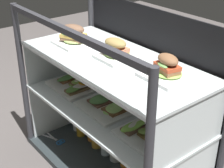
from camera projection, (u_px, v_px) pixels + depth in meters
case_base_deck at (112, 166)px, 2.02m from camera, size 1.11×0.55×0.04m
case_frame at (132, 87)px, 1.88m from camera, size 1.11×0.55×0.92m
riser_lower_tier at (112, 137)px, 1.93m from camera, size 1.04×0.47×0.37m
shelf_lower_glass at (112, 108)px, 1.84m from camera, size 1.06×0.49×0.01m
riser_upper_tier at (112, 85)px, 1.78m from camera, size 1.04×0.47×0.26m
shelf_upper_glass at (112, 61)px, 1.72m from camera, size 1.06×0.49×0.01m
plated_roll_sandwich_right_of_center at (73, 36)px, 1.90m from camera, size 0.19×0.19×0.11m
plated_roll_sandwich_mid_left at (115, 51)px, 1.71m from camera, size 0.17×0.17×0.11m
plated_roll_sandwich_center at (167, 70)px, 1.52m from camera, size 0.20×0.20×0.11m
open_sandwich_tray_center at (82, 82)px, 2.07m from camera, size 0.29×0.36×0.06m
open_sandwich_tray_far_right at (116, 102)px, 1.85m from camera, size 0.29×0.36×0.05m
open_sandwich_tray_near_right_corner at (159, 129)px, 1.62m from camera, size 0.29×0.36×0.07m
juice_bottle_front_middle at (77, 117)px, 2.29m from camera, size 0.07×0.07×0.24m
juice_bottle_front_right_end at (80, 121)px, 2.22m from camera, size 0.06×0.06×0.25m
juice_bottle_front_second at (92, 127)px, 2.18m from camera, size 0.07×0.07×0.24m
juice_bottle_back_center at (96, 132)px, 2.11m from camera, size 0.07×0.07×0.25m
juice_bottle_back_left at (105, 139)px, 2.05m from camera, size 0.06×0.06×0.25m
juice_bottle_front_fourth at (116, 149)px, 2.01m from camera, size 0.07×0.07×0.20m
juice_bottle_front_left_end at (126, 154)px, 1.96m from camera, size 0.06×0.06×0.22m
juice_bottle_near_post at (135, 159)px, 1.89m from camera, size 0.07×0.07×0.25m
kitchen_scissors at (58, 141)px, 2.21m from camera, size 0.19×0.10×0.01m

